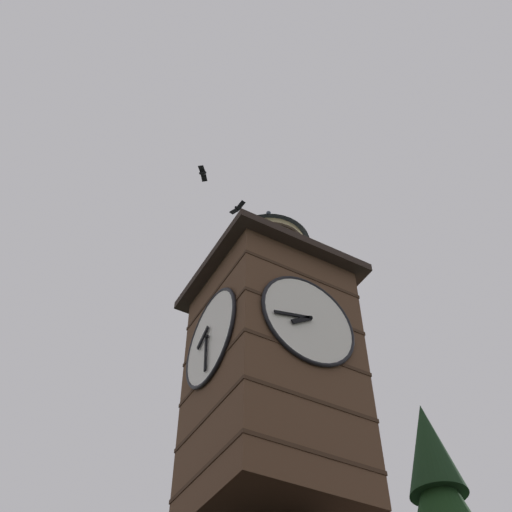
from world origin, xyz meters
TOP-DOWN VIEW (x-y plane):
  - clock_tower at (-1.02, -2.21)m, footprint 4.18×4.18m
  - flying_bird_high at (-0.63, -3.70)m, footprint 0.30×0.75m
  - flying_bird_low at (0.55, -4.37)m, footprint 0.62×0.71m

SIDE VIEW (x-z plane):
  - clock_tower at x=-1.02m, z-range 7.30..17.66m
  - flying_bird_high at x=-0.63m, z-range 19.81..19.96m
  - flying_bird_low at x=0.55m, z-range 21.92..22.08m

